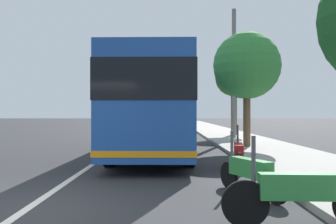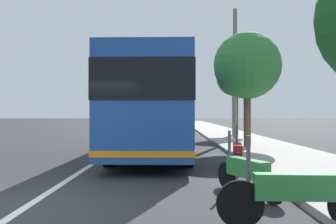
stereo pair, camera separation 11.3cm
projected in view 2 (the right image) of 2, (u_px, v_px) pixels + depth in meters
ground_plane at (19, 212)px, 6.02m from camera, size 220.00×220.00×0.00m
sidewalk_curb at (265, 149)px, 15.96m from camera, size 110.00×3.60×0.14m
lane_divider_line at (114, 150)px, 16.02m from camera, size 110.00×0.16×0.01m
coach_bus at (156, 104)px, 14.72m from camera, size 11.56×2.81×3.44m
motorcycle_angled at (295, 194)px, 5.12m from camera, size 0.30×2.19×1.28m
motorcycle_by_tree at (247, 172)px, 7.19m from camera, size 1.94×0.89×1.23m
motorcycle_mid_row at (237, 153)px, 10.52m from camera, size 2.21×0.42×1.24m
car_far_distant at (165, 124)px, 31.49m from camera, size 4.57×1.92×1.45m
car_side_street at (171, 120)px, 52.90m from camera, size 4.81×2.13×1.41m
roadside_tree_mid_block at (247, 66)px, 16.36m from camera, size 2.96×2.96×5.18m
roadside_tree_far_block at (235, 79)px, 25.04m from camera, size 2.53×2.53×5.27m
utility_pole at (235, 74)px, 22.30m from camera, size 0.25×0.25×7.85m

